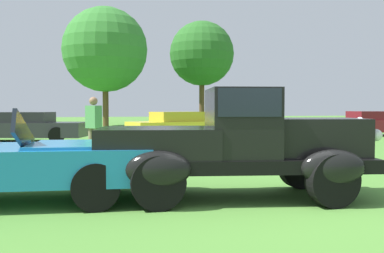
{
  "coord_description": "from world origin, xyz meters",
  "views": [
    {
      "loc": [
        -2.65,
        -5.81,
        1.41
      ],
      "look_at": [
        -0.79,
        1.6,
        1.07
      ],
      "focal_mm": 40.52,
      "sensor_mm": 36.0,
      "label": 1
    }
  ],
  "objects_px": {
    "feature_pickup_truck": "(236,143)",
    "spectator_near_truck": "(94,126)",
    "show_car_charcoal": "(30,127)",
    "canopy_tent_left_field": "(238,92)",
    "show_car_yellow": "(180,126)",
    "show_car_burgundy": "(373,124)",
    "neighbor_convertible": "(14,163)"
  },
  "relations": [
    {
      "from": "neighbor_convertible",
      "to": "spectator_near_truck",
      "type": "xyz_separation_m",
      "value": [
        1.26,
        4.89,
        0.33
      ]
    },
    {
      "from": "canopy_tent_left_field",
      "to": "show_car_burgundy",
      "type": "bearing_deg",
      "value": -59.08
    },
    {
      "from": "show_car_charcoal",
      "to": "canopy_tent_left_field",
      "type": "xyz_separation_m",
      "value": [
        11.76,
        7.21,
        1.82
      ]
    },
    {
      "from": "show_car_yellow",
      "to": "spectator_near_truck",
      "type": "bearing_deg",
      "value": -119.32
    },
    {
      "from": "feature_pickup_truck",
      "to": "show_car_charcoal",
      "type": "xyz_separation_m",
      "value": [
        -4.46,
        12.61,
        -0.26
      ]
    },
    {
      "from": "neighbor_convertible",
      "to": "show_car_yellow",
      "type": "xyz_separation_m",
      "value": [
        5.12,
        11.75,
        0.02
      ]
    },
    {
      "from": "show_car_charcoal",
      "to": "show_car_burgundy",
      "type": "xyz_separation_m",
      "value": [
        16.19,
        -0.19,
        -0.0
      ]
    },
    {
      "from": "neighbor_convertible",
      "to": "show_car_charcoal",
      "type": "relative_size",
      "value": 0.97
    },
    {
      "from": "feature_pickup_truck",
      "to": "show_car_charcoal",
      "type": "height_order",
      "value": "feature_pickup_truck"
    },
    {
      "from": "show_car_charcoal",
      "to": "canopy_tent_left_field",
      "type": "height_order",
      "value": "canopy_tent_left_field"
    },
    {
      "from": "feature_pickup_truck",
      "to": "neighbor_convertible",
      "type": "xyz_separation_m",
      "value": [
        -3.3,
        0.54,
        -0.28
      ]
    },
    {
      "from": "feature_pickup_truck",
      "to": "show_car_burgundy",
      "type": "height_order",
      "value": "feature_pickup_truck"
    },
    {
      "from": "neighbor_convertible",
      "to": "spectator_near_truck",
      "type": "relative_size",
      "value": 2.72
    },
    {
      "from": "show_car_charcoal",
      "to": "canopy_tent_left_field",
      "type": "relative_size",
      "value": 1.65
    },
    {
      "from": "neighbor_convertible",
      "to": "show_car_burgundy",
      "type": "xyz_separation_m",
      "value": [
        15.03,
        11.88,
        0.02
      ]
    },
    {
      "from": "show_car_burgundy",
      "to": "show_car_yellow",
      "type": "bearing_deg",
      "value": -179.22
    },
    {
      "from": "show_car_burgundy",
      "to": "spectator_near_truck",
      "type": "height_order",
      "value": "spectator_near_truck"
    },
    {
      "from": "feature_pickup_truck",
      "to": "show_car_burgundy",
      "type": "xyz_separation_m",
      "value": [
        11.73,
        12.42,
        -0.26
      ]
    },
    {
      "from": "feature_pickup_truck",
      "to": "spectator_near_truck",
      "type": "relative_size",
      "value": 2.57
    },
    {
      "from": "spectator_near_truck",
      "to": "canopy_tent_left_field",
      "type": "height_order",
      "value": "canopy_tent_left_field"
    },
    {
      "from": "show_car_charcoal",
      "to": "spectator_near_truck",
      "type": "xyz_separation_m",
      "value": [
        2.42,
        -7.18,
        0.31
      ]
    },
    {
      "from": "show_car_charcoal",
      "to": "show_car_yellow",
      "type": "height_order",
      "value": "same"
    },
    {
      "from": "neighbor_convertible",
      "to": "show_car_burgundy",
      "type": "distance_m",
      "value": 19.16
    },
    {
      "from": "neighbor_convertible",
      "to": "show_car_yellow",
      "type": "distance_m",
      "value": 12.81
    },
    {
      "from": "feature_pickup_truck",
      "to": "canopy_tent_left_field",
      "type": "relative_size",
      "value": 1.51
    },
    {
      "from": "neighbor_convertible",
      "to": "show_car_charcoal",
      "type": "bearing_deg",
      "value": 95.49
    },
    {
      "from": "canopy_tent_left_field",
      "to": "spectator_near_truck",
      "type": "bearing_deg",
      "value": -122.97
    },
    {
      "from": "feature_pickup_truck",
      "to": "show_car_burgundy",
      "type": "distance_m",
      "value": 17.09
    },
    {
      "from": "neighbor_convertible",
      "to": "feature_pickup_truck",
      "type": "bearing_deg",
      "value": -9.32
    },
    {
      "from": "feature_pickup_truck",
      "to": "spectator_near_truck",
      "type": "height_order",
      "value": "feature_pickup_truck"
    },
    {
      "from": "neighbor_convertible",
      "to": "show_car_charcoal",
      "type": "xyz_separation_m",
      "value": [
        -1.16,
        12.07,
        0.02
      ]
    },
    {
      "from": "show_car_burgundy",
      "to": "spectator_near_truck",
      "type": "bearing_deg",
      "value": -153.07
    }
  ]
}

